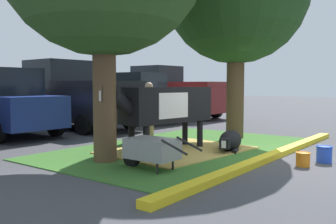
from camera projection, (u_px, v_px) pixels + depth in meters
ground_plane at (273, 157)px, 8.05m from camera, size 80.00×80.00×0.00m
grass_island at (183, 148)px, 9.16m from camera, size 6.88×4.17×0.02m
curb_yellow at (271, 156)px, 7.81m from camera, size 8.08×0.24×0.12m
hay_bedding at (178, 150)px, 8.70m from camera, size 3.42×2.70×0.04m
cow_holstein at (164, 105)px, 8.54m from camera, size 3.12×1.01×1.52m
calf_lying at (230, 141)px, 8.74m from camera, size 1.33×0.78×0.48m
person_handler at (149, 109)px, 10.51m from camera, size 0.39×0.41×1.61m
wheelbarrow at (151, 149)px, 6.75m from camera, size 0.60×1.60×0.63m
bucket_orange at (303, 159)px, 7.10m from camera, size 0.28×0.28×0.27m
bucket_blue at (324, 154)px, 7.46m from camera, size 0.32×0.32×0.33m
sedan_blue at (2, 103)px, 11.36m from camera, size 2.14×4.46×2.02m
pickup_truck_black at (73, 97)px, 13.37m from camera, size 2.36×5.47×2.42m
hatchback_white at (135, 98)px, 15.50m from camera, size 2.14×4.46×2.02m
pickup_truck_maroon at (171, 94)px, 17.67m from camera, size 2.36×5.47×2.42m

